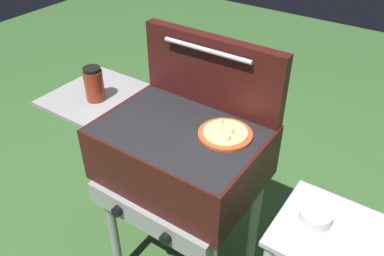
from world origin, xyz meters
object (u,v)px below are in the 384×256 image
(grill, at_px, (178,156))
(sauce_jar, at_px, (94,84))
(topping_bowl_near, at_px, (316,217))
(pizza_cheese, at_px, (225,134))

(grill, bearing_deg, sauce_jar, -176.32)
(grill, xyz_separation_m, topping_bowl_near, (0.57, 0.01, -0.01))
(sauce_jar, height_order, topping_bowl_near, sauce_jar)
(grill, xyz_separation_m, pizza_cheese, (0.18, 0.06, 0.15))
(sauce_jar, xyz_separation_m, topping_bowl_near, (0.99, 0.04, -0.23))
(sauce_jar, distance_m, topping_bowl_near, 1.01)
(grill, bearing_deg, topping_bowl_near, 1.42)
(grill, height_order, sauce_jar, sauce_jar)
(grill, distance_m, pizza_cheese, 0.24)
(pizza_cheese, relative_size, sauce_jar, 1.38)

